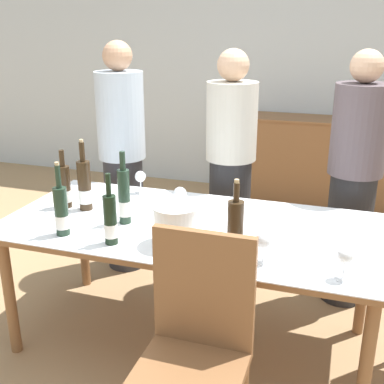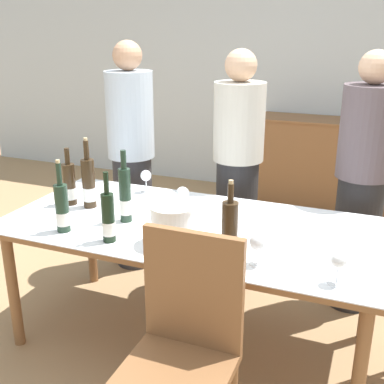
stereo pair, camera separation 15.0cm
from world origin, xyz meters
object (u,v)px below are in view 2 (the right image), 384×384
(dining_table, at_px, (192,235))
(wine_glass_0, at_px, (339,262))
(sideboard_cabinet, at_px, (333,163))
(wine_bottle_3, at_px, (230,233))
(person_guest_left, at_px, (237,173))
(person_guest_right, at_px, (362,187))
(wine_bottle_0, at_px, (89,184))
(chair_near_front, at_px, (184,339))
(wine_glass_3, at_px, (146,177))
(ice_bucket, at_px, (173,223))
(wine_bottle_4, at_px, (70,185))
(wine_glass_1, at_px, (183,194))
(person_host, at_px, (132,159))
(wine_bottle_1, at_px, (108,218))
(wine_bottle_2, at_px, (62,209))
(wine_glass_2, at_px, (258,243))
(wine_bottle_5, at_px, (125,196))

(dining_table, xyz_separation_m, wine_glass_0, (0.78, -0.36, 0.16))
(sideboard_cabinet, bearing_deg, wine_bottle_3, -93.19)
(wine_glass_0, height_order, person_guest_left, person_guest_left)
(dining_table, xyz_separation_m, person_guest_right, (0.80, 0.76, 0.13))
(wine_bottle_0, xyz_separation_m, wine_glass_0, (1.42, -0.38, -0.04))
(sideboard_cabinet, distance_m, chair_near_front, 3.32)
(wine_glass_3, bearing_deg, ice_bucket, -53.47)
(ice_bucket, height_order, wine_glass_3, ice_bucket)
(person_guest_right, bearing_deg, wine_bottle_3, -114.70)
(wine_glass_0, bearing_deg, wine_bottle_4, 166.37)
(wine_glass_1, relative_size, wine_glass_3, 0.92)
(ice_bucket, bearing_deg, wine_bottle_0, 157.18)
(ice_bucket, height_order, person_host, person_host)
(wine_bottle_4, bearing_deg, wine_glass_3, 48.77)
(wine_bottle_1, distance_m, wine_glass_1, 0.56)
(ice_bucket, xyz_separation_m, wine_glass_1, (-0.14, 0.44, -0.01))
(wine_bottle_3, relative_size, wine_bottle_4, 1.11)
(wine_bottle_2, xyz_separation_m, wine_glass_2, (1.01, 0.01, -0.02))
(sideboard_cabinet, xyz_separation_m, wine_glass_3, (-0.93, -2.23, 0.40))
(wine_bottle_3, height_order, wine_bottle_5, wine_bottle_5)
(ice_bucket, height_order, wine_bottle_4, wine_bottle_4)
(ice_bucket, distance_m, wine_bottle_1, 0.31)
(wine_bottle_2, relative_size, wine_glass_2, 2.57)
(wine_glass_2, distance_m, person_guest_right, 1.14)
(wine_bottle_5, relative_size, chair_near_front, 0.40)
(wine_bottle_5, bearing_deg, sideboard_cabinet, 73.25)
(wine_glass_1, distance_m, person_guest_right, 1.10)
(ice_bucket, bearing_deg, wine_bottle_1, -162.94)
(wine_bottle_2, relative_size, chair_near_front, 0.38)
(wine_bottle_2, height_order, wine_glass_3, wine_bottle_2)
(dining_table, xyz_separation_m, chair_near_front, (0.25, -0.70, -0.12))
(wine_bottle_1, height_order, wine_bottle_4, wine_bottle_1)
(wine_bottle_1, height_order, wine_bottle_2, wine_bottle_2)
(wine_glass_2, bearing_deg, sideboard_cabinet, 89.36)
(wine_bottle_1, relative_size, person_guest_left, 0.22)
(dining_table, relative_size, person_host, 1.23)
(wine_bottle_4, distance_m, wine_bottle_5, 0.44)
(wine_glass_1, bearing_deg, ice_bucket, -72.62)
(ice_bucket, relative_size, wine_bottle_0, 0.53)
(wine_glass_0, height_order, chair_near_front, chair_near_front)
(wine_glass_1, bearing_deg, person_guest_left, 75.23)
(wine_bottle_1, xyz_separation_m, wine_bottle_5, (-0.05, 0.25, 0.02))
(wine_bottle_3, height_order, wine_glass_1, wine_bottle_3)
(wine_glass_3, relative_size, person_guest_right, 0.09)
(person_host, bearing_deg, chair_near_front, -55.17)
(wine_glass_3, xyz_separation_m, person_guest_right, (1.26, 0.39, -0.03))
(wine_bottle_3, relative_size, wine_glass_3, 2.63)
(wine_glass_1, relative_size, person_host, 0.08)
(person_host, height_order, person_guest_right, person_host)
(wine_bottle_3, distance_m, wine_glass_3, 1.03)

